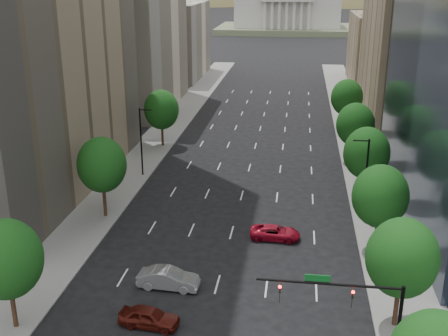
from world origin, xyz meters
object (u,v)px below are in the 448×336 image
at_px(traffic_signal, 360,309).
at_px(capitol, 288,12).
at_px(car_maroon, 149,317).
at_px(car_silver, 169,279).
at_px(car_red_far, 275,233).

bearing_deg(traffic_signal, capitol, 92.74).
bearing_deg(car_maroon, capitol, 4.16).
relative_size(traffic_signal, car_silver, 1.76).
relative_size(traffic_signal, car_red_far, 1.84).
bearing_deg(car_red_far, capitol, 2.55).
bearing_deg(car_maroon, car_silver, 2.99).
height_order(car_silver, car_red_far, car_silver).
xyz_separation_m(traffic_signal, capitol, (-10.53, 219.71, 3.40)).
relative_size(car_maroon, car_red_far, 0.92).
xyz_separation_m(car_silver, car_red_far, (8.41, 10.23, -0.17)).
distance_m(car_maroon, car_silver, 5.44).
bearing_deg(capitol, traffic_signal, -87.26).
xyz_separation_m(capitol, car_silver, (-3.97, -210.75, -7.72)).
relative_size(car_silver, car_red_far, 1.05).
distance_m(traffic_signal, car_maroon, 15.75).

